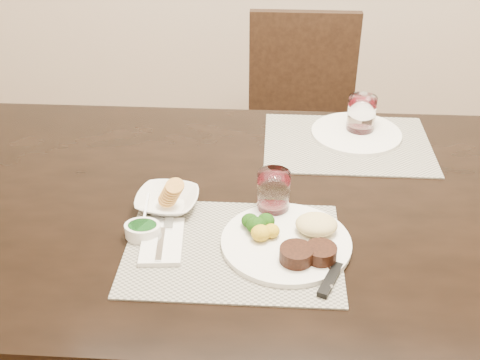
# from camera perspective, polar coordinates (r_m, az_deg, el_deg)

# --- Properties ---
(dining_table) EXTENTS (2.00, 1.00, 0.75)m
(dining_table) POSITION_cam_1_polar(r_m,az_deg,el_deg) (1.50, 7.05, -4.73)
(dining_table) COLOR black
(dining_table) RESTS_ON ground
(chair_far) EXTENTS (0.42, 0.42, 0.90)m
(chair_far) POSITION_cam_1_polar(r_m,az_deg,el_deg) (2.38, 5.81, 5.69)
(chair_far) COLOR black
(chair_far) RESTS_ON ground
(placemat_near) EXTENTS (0.46, 0.34, 0.00)m
(placemat_near) POSITION_cam_1_polar(r_m,az_deg,el_deg) (1.30, -0.65, -6.50)
(placemat_near) COLOR gray
(placemat_near) RESTS_ON dining_table
(placemat_far) EXTENTS (0.46, 0.34, 0.00)m
(placemat_far) POSITION_cam_1_polar(r_m,az_deg,el_deg) (1.71, 10.13, 3.41)
(placemat_far) COLOR gray
(placemat_far) RESTS_ON dining_table
(dinner_plate) EXTENTS (0.28, 0.28, 0.05)m
(dinner_plate) POSITION_cam_1_polar(r_m,az_deg,el_deg) (1.29, 4.99, -5.68)
(dinner_plate) COLOR silver
(dinner_plate) RESTS_ON placemat_near
(napkin_fork) EXTENTS (0.10, 0.16, 0.02)m
(napkin_fork) POSITION_cam_1_polar(r_m,az_deg,el_deg) (1.31, -7.38, -5.76)
(napkin_fork) COLOR silver
(napkin_fork) RESTS_ON placemat_near
(steak_knife) EXTENTS (0.07, 0.24, 0.01)m
(steak_knife) POSITION_cam_1_polar(r_m,az_deg,el_deg) (1.24, 8.47, -8.50)
(steak_knife) COLOR silver
(steak_knife) RESTS_ON placemat_near
(cracker_bowl) EXTENTS (0.16, 0.16, 0.06)m
(cracker_bowl) POSITION_cam_1_polar(r_m,az_deg,el_deg) (1.41, -6.90, -1.96)
(cracker_bowl) COLOR silver
(cracker_bowl) RESTS_ON placemat_near
(sauce_ramekin) EXTENTS (0.08, 0.12, 0.06)m
(sauce_ramekin) POSITION_cam_1_polar(r_m,az_deg,el_deg) (1.33, -9.20, -4.68)
(sauce_ramekin) COLOR silver
(sauce_ramekin) RESTS_ON placemat_near
(wine_glass_near) EXTENTS (0.08, 0.08, 0.10)m
(wine_glass_near) POSITION_cam_1_polar(r_m,az_deg,el_deg) (1.38, 3.19, -1.41)
(wine_glass_near) COLOR white
(wine_glass_near) RESTS_ON placemat_near
(far_plate) EXTENTS (0.25, 0.25, 0.01)m
(far_plate) POSITION_cam_1_polar(r_m,az_deg,el_deg) (1.75, 10.96, 4.36)
(far_plate) COLOR silver
(far_plate) RESTS_ON placemat_far
(wine_glass_far) EXTENTS (0.08, 0.08, 0.11)m
(wine_glass_far) POSITION_cam_1_polar(r_m,az_deg,el_deg) (1.75, 11.41, 5.87)
(wine_glass_far) COLOR white
(wine_glass_far) RESTS_ON placemat_far
(salt_cellar) EXTENTS (0.04, 0.04, 0.02)m
(salt_cellar) POSITION_cam_1_polar(r_m,az_deg,el_deg) (1.38, -8.16, -3.90)
(salt_cellar) COLOR white
(salt_cellar) RESTS_ON dining_table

